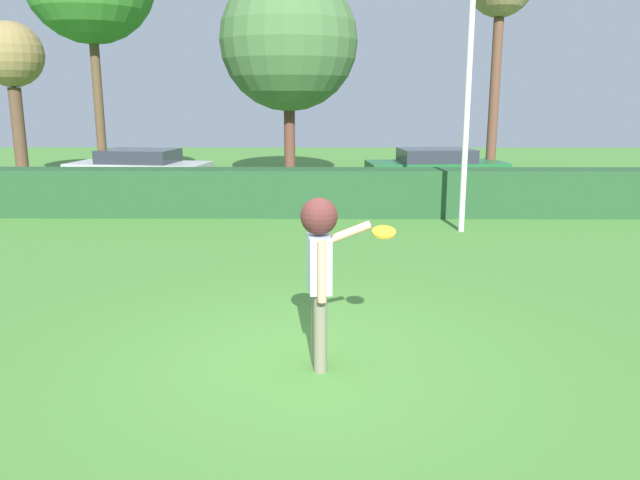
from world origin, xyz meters
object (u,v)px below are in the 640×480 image
(person, at_px, (320,258))
(willow_tree, at_px, (11,59))
(frisbee, at_px, (384,232))
(parked_car_silver, at_px, (140,168))
(parked_car_green, at_px, (436,167))
(lamppost, at_px, (470,53))
(birch_tree, at_px, (289,42))

(person, bearing_deg, willow_tree, 124.15)
(person, relative_size, frisbee, 7.10)
(parked_car_silver, bearing_deg, willow_tree, 153.17)
(parked_car_green, bearing_deg, person, -104.62)
(parked_car_green, distance_m, willow_tree, 14.46)
(frisbee, xyz_separation_m, parked_car_green, (2.79, 12.97, -0.70))
(parked_car_silver, bearing_deg, parked_car_green, 2.08)
(person, distance_m, parked_car_silver, 14.15)
(person, xyz_separation_m, willow_tree, (-10.44, 15.39, 2.87))
(lamppost, xyz_separation_m, parked_car_silver, (-8.60, 6.01, -2.98))
(frisbee, bearing_deg, parked_car_silver, 116.58)
(person, distance_m, parked_car_green, 13.75)
(parked_car_green, bearing_deg, willow_tree, 171.45)
(frisbee, xyz_separation_m, birch_tree, (-1.81, 14.28, 3.14))
(lamppost, distance_m, parked_car_green, 7.03)
(frisbee, xyz_separation_m, lamppost, (2.28, 6.63, 2.27))
(lamppost, bearing_deg, willow_tree, 147.78)
(lamppost, height_order, willow_tree, lamppost)
(frisbee, bearing_deg, lamppost, 71.05)
(parked_car_silver, xyz_separation_m, birch_tree, (4.51, 1.64, 3.84))
(person, relative_size, parked_car_silver, 0.41)
(lamppost, distance_m, birch_tree, 8.72)
(frisbee, distance_m, parked_car_silver, 14.15)
(frisbee, relative_size, birch_tree, 0.04)
(person, height_order, parked_car_green, person)
(person, relative_size, parked_car_green, 0.42)
(person, distance_m, lamppost, 7.95)
(parked_car_silver, distance_m, birch_tree, 6.15)
(willow_tree, relative_size, birch_tree, 0.78)
(frisbee, distance_m, parked_car_green, 13.29)
(parked_car_green, relative_size, birch_tree, 0.65)
(lamppost, distance_m, willow_tree, 15.83)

